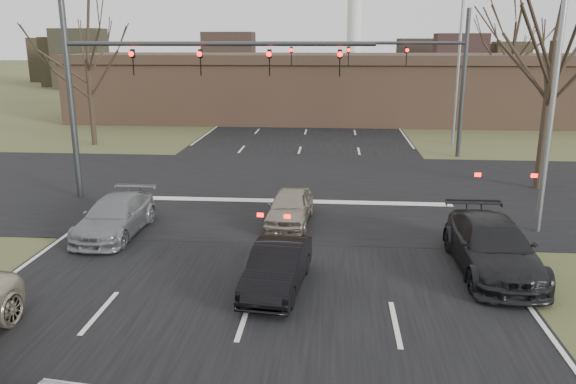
# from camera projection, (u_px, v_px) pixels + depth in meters

# --- Properties ---
(road_main) EXTENTS (14.00, 300.00, 0.02)m
(road_main) POSITION_uv_depth(u_px,v_px,m) (318.00, 95.00, 67.99)
(road_main) COLOR black
(road_main) RESTS_ON ground
(road_cross) EXTENTS (200.00, 14.00, 0.02)m
(road_cross) POSITION_uv_depth(u_px,v_px,m) (287.00, 189.00, 24.68)
(road_cross) COLOR black
(road_cross) RESTS_ON ground
(building) EXTENTS (42.40, 10.40, 5.30)m
(building) POSITION_uv_depth(u_px,v_px,m) (335.00, 87.00, 45.97)
(building) COLOR brown
(building) RESTS_ON ground
(mast_arm_near) EXTENTS (12.12, 0.24, 8.00)m
(mast_arm_near) POSITION_uv_depth(u_px,v_px,m) (149.00, 74.00, 21.86)
(mast_arm_near) COLOR #383A3D
(mast_arm_near) RESTS_ON ground
(mast_arm_far) EXTENTS (11.12, 0.24, 8.00)m
(mast_arm_far) POSITION_uv_depth(u_px,v_px,m) (412.00, 65.00, 30.59)
(mast_arm_far) COLOR #383A3D
(mast_arm_far) RESTS_ON ground
(streetlight_right_near) EXTENTS (2.34, 0.25, 10.00)m
(streetlight_right_near) POSITION_uv_depth(u_px,v_px,m) (552.00, 64.00, 17.73)
(streetlight_right_near) COLOR gray
(streetlight_right_near) RESTS_ON ground
(streetlight_right_far) EXTENTS (2.34, 0.25, 10.00)m
(streetlight_right_far) POSITION_uv_depth(u_px,v_px,m) (456.00, 53.00, 34.05)
(streetlight_right_far) COLOR gray
(streetlight_right_far) RESTS_ON ground
(tree_left_far) EXTENTS (5.70, 5.70, 9.50)m
(tree_left_far) POSITION_uv_depth(u_px,v_px,m) (84.00, 23.00, 33.43)
(tree_left_far) COLOR black
(tree_left_far) RESTS_ON ground
(tree_right_far) EXTENTS (5.40, 5.40, 9.00)m
(tree_right_far) POSITION_uv_depth(u_px,v_px,m) (514.00, 32.00, 40.94)
(tree_right_far) COLOR black
(tree_right_far) RESTS_ON ground
(car_black_hatch) EXTENTS (1.68, 3.80, 1.21)m
(car_black_hatch) POSITION_uv_depth(u_px,v_px,m) (277.00, 267.00, 14.59)
(car_black_hatch) COLOR black
(car_black_hatch) RESTS_ON ground
(car_charcoal_sedan) EXTENTS (2.09, 5.04, 1.46)m
(car_charcoal_sedan) POSITION_uv_depth(u_px,v_px,m) (493.00, 247.00, 15.70)
(car_charcoal_sedan) COLOR black
(car_charcoal_sedan) RESTS_ON ground
(car_grey_ahead) EXTENTS (1.83, 4.35, 1.25)m
(car_grey_ahead) POSITION_uv_depth(u_px,v_px,m) (115.00, 216.00, 18.78)
(car_grey_ahead) COLOR gray
(car_grey_ahead) RESTS_ON ground
(car_silver_ahead) EXTENTS (1.68, 3.69, 1.23)m
(car_silver_ahead) POSITION_uv_depth(u_px,v_px,m) (290.00, 207.00, 19.89)
(car_silver_ahead) COLOR gray
(car_silver_ahead) RESTS_ON ground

